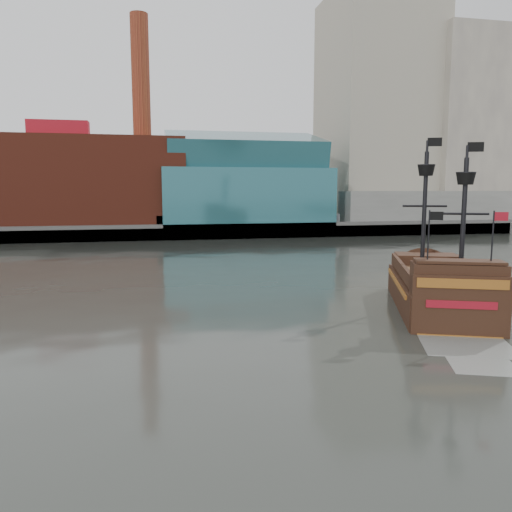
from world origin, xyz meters
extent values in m
plane|color=#262823|center=(0.00, 0.00, 0.00)|extent=(400.00, 400.00, 0.00)
cube|color=slate|center=(0.00, 92.00, 1.00)|extent=(220.00, 60.00, 2.00)
cube|color=#4C4C49|center=(0.00, 62.50, 1.30)|extent=(220.00, 1.00, 2.60)
cube|color=maroon|center=(-22.00, 72.00, 9.50)|extent=(42.00, 18.00, 15.00)
cube|color=#28626B|center=(10.00, 70.00, 7.00)|extent=(30.00, 16.00, 10.00)
cube|color=#9D9582|center=(40.00, 80.00, 25.00)|extent=(20.00, 22.00, 46.00)
cube|color=#ACA490|center=(58.00, 76.00, 21.00)|extent=(18.00, 18.00, 38.00)
cube|color=#9D9582|center=(50.00, 97.00, 28.00)|extent=(24.00, 20.00, 52.00)
cube|color=slate|center=(48.00, 66.00, 5.00)|extent=(40.00, 6.00, 6.00)
cylinder|color=maroon|center=(-8.00, 74.00, 28.00)|extent=(3.20, 3.20, 22.00)
cube|color=#28626B|center=(10.00, 70.00, 15.00)|extent=(28.00, 14.94, 8.78)
cube|color=black|center=(12.92, 10.51, 0.67)|extent=(10.03, 14.43, 2.89)
cube|color=#53301E|center=(12.92, 10.51, 2.28)|extent=(9.02, 12.98, 0.33)
cube|color=black|center=(14.87, 15.47, 2.66)|extent=(5.36, 4.20, 1.11)
cube|color=black|center=(10.82, 5.14, 3.11)|extent=(5.56, 3.58, 2.00)
cube|color=black|center=(10.45, 4.19, 1.33)|extent=(5.16, 2.24, 4.44)
cube|color=#94551C|center=(10.39, 4.05, 3.11)|extent=(4.68, 1.90, 0.55)
cube|color=maroon|center=(10.39, 4.05, 1.89)|extent=(3.65, 1.50, 0.44)
cylinder|color=black|center=(12.70, 12.39, 6.77)|extent=(0.40, 0.40, 8.66)
cylinder|color=black|center=(13.13, 8.29, 6.44)|extent=(0.40, 0.40, 7.99)
cone|color=black|center=(12.70, 12.39, 9.77)|extent=(1.58, 1.58, 0.78)
cone|color=black|center=(13.13, 8.29, 9.10)|extent=(1.58, 1.58, 0.78)
cube|color=black|center=(13.17, 12.21, 11.76)|extent=(0.94, 0.40, 0.61)
cube|color=black|center=(13.59, 8.11, 11.10)|extent=(0.94, 0.40, 0.61)
cube|color=gray|center=(9.77, 2.45, 0.01)|extent=(5.85, 5.44, 0.02)
camera|label=1|loc=(-6.79, -20.75, 8.47)|focal=35.00mm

